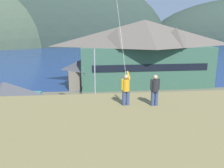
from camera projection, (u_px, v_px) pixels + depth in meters
name	position (u px, v px, depth m)	size (l,w,h in m)	color
ground_plane	(121.00, 144.00, 21.29)	(600.00, 600.00, 0.00)	#66604C
parking_lot_pad	(115.00, 122.00, 26.10)	(40.00, 20.00, 0.10)	slate
bay_water	(96.00, 57.00, 79.18)	(360.00, 84.00, 0.03)	navy
far_hill_east_peak	(38.00, 43.00, 135.52)	(148.21, 60.64, 82.17)	#2D3D33
harbor_lodge	(144.00, 50.00, 41.74)	(23.58, 11.11, 11.22)	#38604C
storage_shed_near_lot	(6.00, 103.00, 24.89)	(7.09, 5.61, 4.71)	#338475
storage_shed_waterside	(83.00, 73.00, 40.18)	(5.69, 5.76, 4.82)	#756B5B
wharf_dock	(101.00, 70.00, 53.66)	(3.20, 11.29, 0.70)	#70604C
moored_boat_wharfside	(84.00, 70.00, 51.94)	(3.48, 8.44, 2.16)	silver
parked_car_front_row_silver	(99.00, 108.00, 27.38)	(4.31, 2.28, 1.82)	#236633
parked_car_back_row_right	(139.00, 133.00, 21.08)	(4.21, 2.07, 1.82)	silver
parked_car_mid_row_center	(11.00, 137.00, 20.33)	(4.32, 2.30, 1.82)	black
parked_car_lone_by_shed	(188.00, 103.00, 29.21)	(4.26, 2.18, 1.82)	slate
parking_light_pole	(95.00, 74.00, 30.22)	(0.24, 0.78, 7.41)	#ADADB2
person_kite_flyer	(126.00, 89.00, 13.12)	(0.52, 0.68, 1.86)	#384770
person_companion	(155.00, 89.00, 13.04)	(0.55, 0.40, 1.74)	#384770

